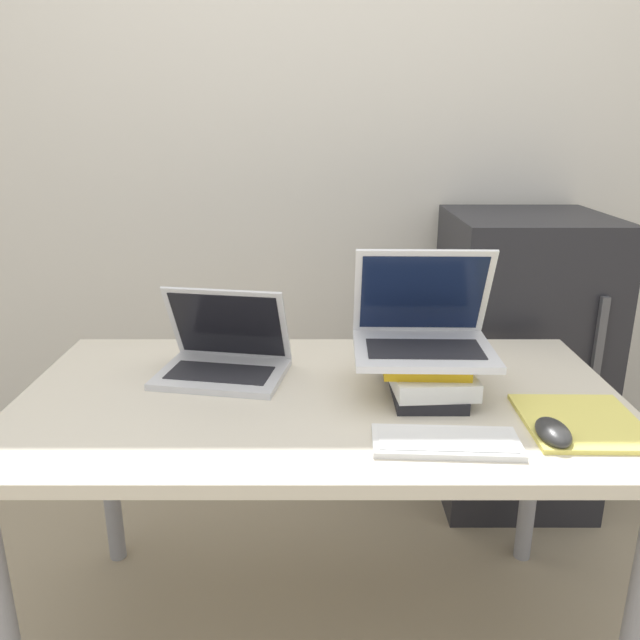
# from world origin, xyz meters

# --- Properties ---
(wall_back) EXTENTS (8.00, 0.05, 2.70)m
(wall_back) POSITION_xyz_m (0.00, 1.41, 1.35)
(wall_back) COLOR silver
(wall_back) RESTS_ON ground_plane
(desk) EXTENTS (1.39, 0.76, 0.70)m
(desk) POSITION_xyz_m (0.00, 0.38, 0.62)
(desk) COLOR beige
(desk) RESTS_ON ground_plane
(laptop_left) EXTENTS (0.34, 0.27, 0.22)m
(laptop_left) POSITION_xyz_m (-0.24, 0.50, 0.75)
(laptop_left) COLOR silver
(laptop_left) RESTS_ON desk
(book_stack) EXTENTS (0.21, 0.27, 0.10)m
(book_stack) POSITION_xyz_m (0.24, 0.40, 0.75)
(book_stack) COLOR black
(book_stack) RESTS_ON desk
(laptop_on_books) EXTENTS (0.32, 0.25, 0.24)m
(laptop_on_books) POSITION_xyz_m (0.24, 0.41, 0.85)
(laptop_on_books) COLOR silver
(laptop_on_books) RESTS_ON book_stack
(wireless_keyboard) EXTENTS (0.29, 0.13, 0.01)m
(wireless_keyboard) POSITION_xyz_m (0.25, 0.14, 0.71)
(wireless_keyboard) COLOR white
(wireless_keyboard) RESTS_ON desk
(mouse) EXTENTS (0.06, 0.11, 0.04)m
(mouse) POSITION_xyz_m (0.46, 0.16, 0.72)
(mouse) COLOR #2D2D2D
(mouse) RESTS_ON desk
(notepad) EXTENTS (0.24, 0.26, 0.01)m
(notepad) POSITION_xyz_m (0.54, 0.23, 0.71)
(notepad) COLOR #EFE066
(notepad) RESTS_ON desk
(mini_fridge) EXTENTS (0.51, 0.54, 1.01)m
(mini_fridge) POSITION_xyz_m (0.69, 1.10, 0.51)
(mini_fridge) COLOR #232328
(mini_fridge) RESTS_ON ground_plane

